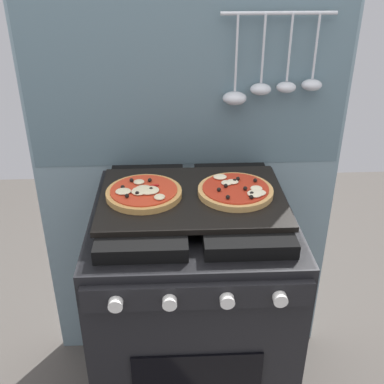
% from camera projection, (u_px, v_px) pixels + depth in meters
% --- Properties ---
extents(kitchen_backsplash, '(1.10, 0.09, 1.55)m').
position_uv_depth(kitchen_backsplash, '(189.00, 182.00, 1.73)').
color(kitchen_backsplash, '#7A939E').
rests_on(kitchen_backsplash, ground_plane).
extents(stove, '(0.60, 0.64, 0.90)m').
position_uv_depth(stove, '(192.00, 316.00, 1.59)').
color(stove, black).
rests_on(stove, ground_plane).
extents(baking_tray, '(0.54, 0.38, 0.02)m').
position_uv_depth(baking_tray, '(192.00, 197.00, 1.38)').
color(baking_tray, black).
rests_on(baking_tray, stove).
extents(pizza_left, '(0.22, 0.22, 0.03)m').
position_uv_depth(pizza_left, '(144.00, 193.00, 1.36)').
color(pizza_left, tan).
rests_on(pizza_left, baking_tray).
extents(pizza_right, '(0.22, 0.22, 0.03)m').
position_uv_depth(pizza_right, '(236.00, 190.00, 1.38)').
color(pizza_right, tan).
rests_on(pizza_right, baking_tray).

